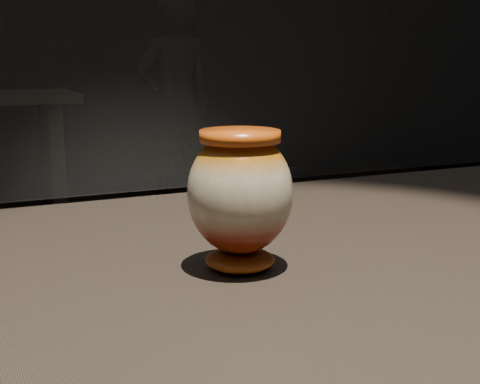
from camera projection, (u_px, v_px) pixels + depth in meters
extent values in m
cube|color=black|center=(94.00, 298.00, 0.78)|extent=(2.00, 0.80, 0.05)
ellipsoid|color=maroon|center=(240.00, 260.00, 0.81)|extent=(0.09, 0.09, 0.02)
ellipsoid|color=beige|center=(240.00, 193.00, 0.79)|extent=(0.14, 0.14, 0.15)
cylinder|color=#BA6B11|center=(240.00, 136.00, 0.78)|extent=(0.11, 0.11, 0.01)
cube|color=black|center=(53.00, 170.00, 4.08)|extent=(0.08, 0.50, 0.85)
imported|color=black|center=(176.00, 103.00, 4.77)|extent=(0.57, 0.39, 1.54)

